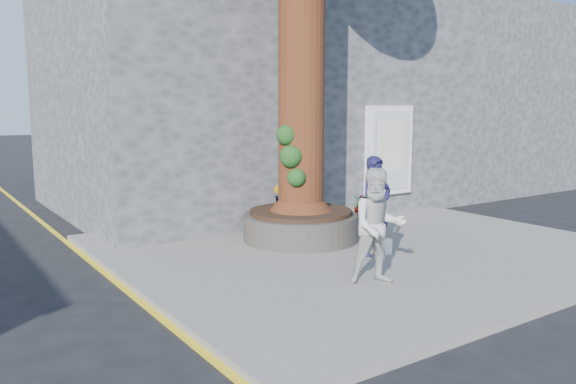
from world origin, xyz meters
TOP-DOWN VIEW (x-y plane):
  - ground at (0.00, 0.00)m, footprint 120.00×120.00m
  - pavement at (1.50, 1.00)m, footprint 9.00×8.00m
  - yellow_line at (-3.05, 1.00)m, footprint 0.10×30.00m
  - stone_shop at (2.50, 7.20)m, footprint 10.30×8.30m
  - neighbour_shop at (10.50, 7.20)m, footprint 6.00×8.00m
  - planter at (0.80, 2.00)m, footprint 2.30×2.30m
  - man at (1.18, 0.26)m, footprint 0.65×0.43m
  - woman at (0.09, -0.97)m, footprint 1.05×0.96m
  - shopping_bag at (1.38, 0.18)m, footprint 0.21×0.14m
  - plant_a at (1.52, 1.15)m, footprint 0.21×0.18m
  - plant_b at (0.82, 2.85)m, footprint 0.28×0.28m
  - plant_c at (1.65, 1.15)m, footprint 0.23×0.23m
  - plant_d at (1.65, 2.85)m, footprint 0.32×0.32m

SIDE VIEW (x-z plane):
  - ground at x=0.00m, z-range 0.00..0.00m
  - yellow_line at x=-3.05m, z-range 0.00..0.01m
  - pavement at x=1.50m, z-range 0.00..0.12m
  - shopping_bag at x=1.38m, z-range 0.12..0.40m
  - planter at x=0.80m, z-range 0.11..0.71m
  - plant_d at x=1.65m, z-range 0.72..0.99m
  - plant_a at x=1.52m, z-range 0.72..1.07m
  - plant_c at x=1.65m, z-range 0.72..1.08m
  - plant_b at x=0.82m, z-range 0.72..1.11m
  - woman at x=0.09m, z-range 0.12..1.85m
  - man at x=1.18m, z-range 0.12..1.89m
  - neighbour_shop at x=10.50m, z-range 0.00..6.00m
  - stone_shop at x=2.50m, z-range 0.01..6.31m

